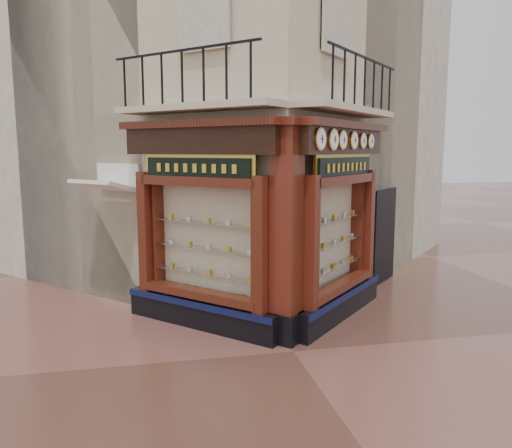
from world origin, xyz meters
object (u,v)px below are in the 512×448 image
object	(u,v)px
clock_b	(333,140)
clock_f	(371,141)
clock_c	(342,140)
clock_e	(363,141)
signboard_left	(197,168)
clock_d	(354,140)
awning	(108,309)
corner_pilaster	(287,235)
clock_a	(320,139)
signboard_right	(345,167)

from	to	relation	value
clock_b	clock_f	bearing A→B (deg)	-0.00
clock_c	clock_e	size ratio (longest dim) A/B	1.13
clock_c	signboard_left	bearing A→B (deg)	127.48
clock_d	awning	bearing A→B (deg)	117.51
clock_e	signboard_left	xyz separation A→B (m)	(-3.46, -0.38, -0.52)
corner_pilaster	clock_d	bearing A→B (deg)	-12.65
clock_a	awning	xyz separation A→B (m)	(-3.90, 2.63, -3.62)
corner_pilaster	clock_b	distance (m)	1.96
signboard_left	signboard_right	world-z (taller)	same
clock_a	clock_c	bearing A→B (deg)	-0.00
clock_d	clock_f	xyz separation A→B (m)	(0.67, 0.67, -0.00)
clock_c	clock_f	world-z (taller)	clock_c
clock_a	clock_c	xyz separation A→B (m)	(0.67, 0.67, 0.00)
signboard_left	clock_e	bearing A→B (deg)	-128.77
corner_pilaster	clock_e	size ratio (longest dim) A/B	12.48
signboard_left	corner_pilaster	bearing A→B (deg)	-169.75
awning	signboard_right	world-z (taller)	signboard_right
clock_f	signboard_left	xyz separation A→B (m)	(-3.77, -0.70, -0.52)
clock_e	clock_a	bearing A→B (deg)	180.00
clock_b	clock_c	bearing A→B (deg)	-0.00
clock_a	clock_e	world-z (taller)	clock_a
clock_c	clock_a	bearing A→B (deg)	180.00
awning	clock_d	bearing A→B (deg)	-152.49
awning	signboard_left	world-z (taller)	signboard_left
signboard_right	corner_pilaster	bearing A→B (deg)	169.75
clock_b	clock_d	size ratio (longest dim) A/B	1.11
awning	corner_pilaster	bearing A→B (deg)	-173.19
corner_pilaster	clock_c	xyz separation A→B (m)	(1.26, 0.65, 1.67)
clock_d	clock_f	size ratio (longest dim) A/B	1.13
corner_pilaster	awning	bearing A→B (deg)	96.81
clock_f	awning	distance (m)	6.75
clock_a	signboard_right	size ratio (longest dim) A/B	0.21
clock_c	clock_e	world-z (taller)	clock_c
clock_c	signboard_left	distance (m)	2.79
clock_e	clock_f	world-z (taller)	clock_e
awning	signboard_right	bearing A→B (deg)	-153.45
signboard_right	clock_b	bearing A→B (deg)	-172.26
clock_b	clock_c	size ratio (longest dim) A/B	1.09
corner_pilaster	clock_e	world-z (taller)	corner_pilaster
clock_a	clock_d	xyz separation A→B (m)	(1.06, 1.06, 0.00)
clock_f	clock_b	bearing A→B (deg)	180.00
awning	clock_f	bearing A→B (deg)	-144.06
clock_d	awning	size ratio (longest dim) A/B	0.27
signboard_right	clock_e	bearing A→B (deg)	-9.74
clock_d	clock_f	world-z (taller)	clock_d
signboard_left	clock_c	bearing A→B (deg)	-142.52
clock_b	clock_c	distance (m)	0.42
corner_pilaster	clock_f	bearing A→B (deg)	-8.54
clock_e	clock_f	bearing A→B (deg)	0.00
clock_c	clock_d	xyz separation A→B (m)	(0.39, 0.39, 0.00)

